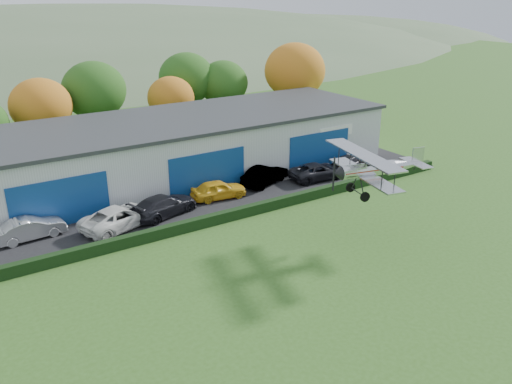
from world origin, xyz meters
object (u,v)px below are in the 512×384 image
car_7 (350,162)px  car_4 (218,189)px  hangar (177,147)px  car_5 (265,175)px  car_1 (30,228)px  biplane (375,167)px  car_3 (164,205)px  car_6 (317,171)px  car_2 (119,217)px

car_7 → car_4: bearing=72.4°
hangar → car_5: bearing=-52.3°
car_1 → biplane: size_ratio=0.58×
car_3 → car_6: size_ratio=1.04×
car_2 → car_4: bearing=-101.3°
car_6 → biplane: size_ratio=0.67×
car_4 → hangar: bearing=8.4°
car_3 → car_7: size_ratio=1.14×
car_5 → car_7: 9.08m
car_4 → car_6: car_4 is taller
car_5 → car_2: bearing=76.4°
car_1 → car_7: 28.68m
car_3 → biplane: 16.01m
car_4 → biplane: biplane is taller
car_1 → car_5: 19.66m
car_2 → car_7: bearing=-106.5°
car_5 → biplane: bearing=159.3°
car_3 → car_5: bearing=-97.7°
car_7 → biplane: 15.40m
car_7 → car_1: bearing=72.0°
hangar → car_3: (-5.07, -8.32, -1.80)m
car_2 → car_7: (22.92, 0.76, -0.11)m
car_4 → car_6: bearing=-86.8°
car_2 → hangar: bearing=-63.4°
car_2 → biplane: 18.34m
hangar → car_4: (0.11, -7.57, -1.83)m
car_5 → car_7: car_5 is taller
car_2 → biplane: bearing=-146.5°
car_4 → car_1: bearing=95.4°
car_1 → car_5: (19.66, 0.23, 0.07)m
hangar → car_2: 12.38m
car_7 → biplane: size_ratio=0.61×
car_6 → car_7: bearing=-79.8°
hangar → car_1: bearing=-154.0°
car_3 → car_6: bearing=-106.2°
car_6 → car_4: bearing=90.2°
car_1 → car_2: (5.75, -1.64, 0.05)m
hangar → car_5: (5.25, -6.79, -1.77)m
car_1 → car_6: car_1 is taller
car_2 → car_4: 8.84m
car_4 → biplane: bearing=-149.0°
hangar → car_2: bearing=-135.0°
car_3 → car_4: 5.23m
car_5 → car_6: (4.71, -1.53, -0.09)m
car_7 → car_5: bearing=66.8°
car_2 → car_6: bearing=-107.3°
car_6 → biplane: (-4.59, -11.35, 4.38)m
car_1 → car_2: bearing=-110.5°
car_2 → car_5: 14.03m
car_6 → biplane: bearing=162.6°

